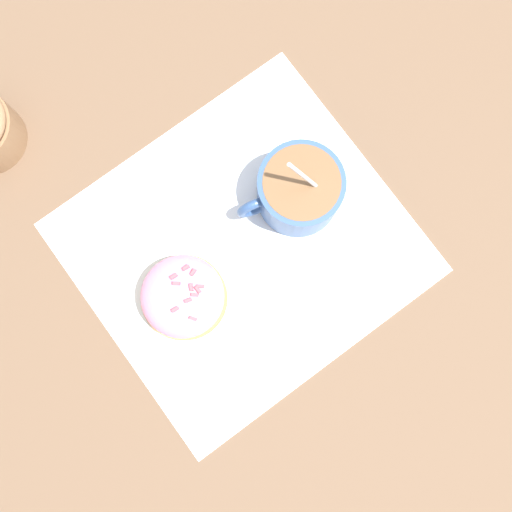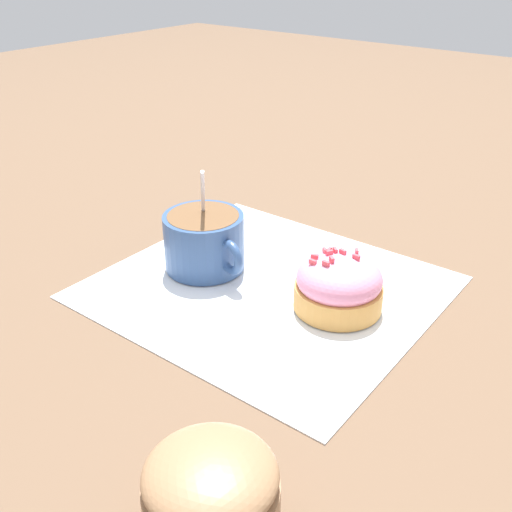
% 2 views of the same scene
% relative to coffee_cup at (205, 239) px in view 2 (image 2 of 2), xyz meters
% --- Properties ---
extents(ground_plane, '(3.00, 3.00, 0.00)m').
position_rel_coffee_cup_xyz_m(ground_plane, '(-0.08, -0.01, -0.04)').
color(ground_plane, brown).
extents(paper_napkin, '(0.33, 0.30, 0.00)m').
position_rel_coffee_cup_xyz_m(paper_napkin, '(-0.08, -0.01, -0.03)').
color(paper_napkin, white).
rests_on(paper_napkin, ground_plane).
extents(coffee_cup, '(0.11, 0.09, 0.12)m').
position_rel_coffee_cup_xyz_m(coffee_cup, '(0.00, 0.00, 0.00)').
color(coffee_cup, '#335184').
rests_on(coffee_cup, paper_napkin).
extents(frosted_pastry, '(0.09, 0.09, 0.06)m').
position_rel_coffee_cup_xyz_m(frosted_pastry, '(-0.16, -0.02, -0.01)').
color(frosted_pastry, '#D19347').
rests_on(frosted_pastry, paper_napkin).
extents(sugar_bowl, '(0.08, 0.08, 0.07)m').
position_rel_coffee_cup_xyz_m(sugar_bowl, '(-0.23, 0.24, -0.00)').
color(sugar_bowl, '#99704C').
rests_on(sugar_bowl, ground_plane).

